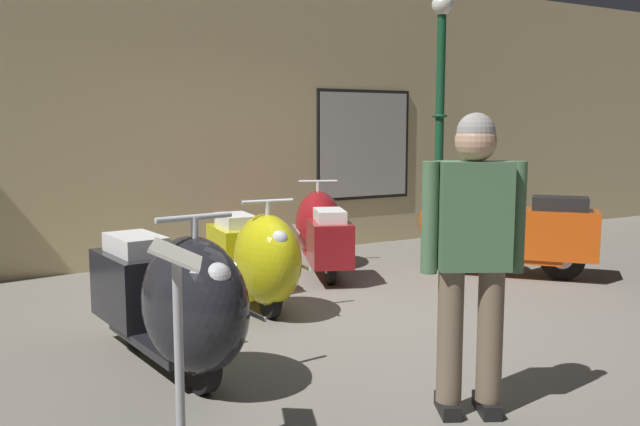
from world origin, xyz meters
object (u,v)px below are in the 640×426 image
Objects in this scene: scooter_1 at (257,258)px; scooter_2 at (322,231)px; visitor_1 at (473,244)px; lamppost at (440,118)px; scooter_3 at (491,228)px; info_stanchion at (179,373)px; scooter_0 at (175,301)px.

scooter_1 is 1.64m from scooter_2.
scooter_1 is at bearing 30.04° from visitor_1.
visitor_1 is at bearing -127.35° from lamppost.
scooter_2 is at bearing 12.04° from scooter_3.
scooter_3 reaches higher than scooter_2.
visitor_1 is at bearing -175.59° from scooter_2.
lamppost reaches higher than scooter_2.
visitor_1 is (-1.13, -3.63, 0.51)m from scooter_2.
lamppost reaches higher than info_stanchion.
scooter_3 is 0.54× the size of lamppost.
scooter_0 is 4.00m from scooter_3.
scooter_3 is at bearing 29.13° from info_stanchion.
scooter_1 is 1.55× the size of info_stanchion.
scooter_0 is 1.64m from scooter_1.
info_stanchion is (-2.68, -3.37, -0.01)m from scooter_2.
scooter_1 is at bearing 131.01° from scooter_0.
info_stanchion reaches higher than scooter_1.
scooter_2 is 1.56× the size of info_stanchion.
scooter_1 is 2.62m from visitor_1.
info_stanchion is at bearing -140.62° from lamppost.
info_stanchion is (-1.43, -2.31, -0.01)m from scooter_1.
lamppost reaches higher than scooter_1.
info_stanchion is at bearing 108.10° from visitor_1.
info_stanchion is at bearing -22.82° from scooter_0.
scooter_3 is (1.46, -1.06, 0.07)m from scooter_2.
scooter_3 is 1.04× the size of visitor_1.
scooter_2 is 0.97× the size of scooter_3.
visitor_1 is (-2.60, -2.57, 0.44)m from scooter_3.
scooter_2 is 1.00× the size of visitor_1.
visitor_1 reaches higher than scooter_1.
scooter_1 is 0.51× the size of lamppost.
scooter_3 reaches higher than scooter_1.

